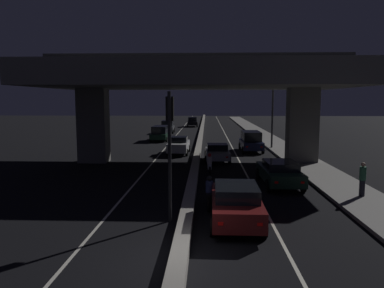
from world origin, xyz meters
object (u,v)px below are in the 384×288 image
(car_dark_green_second, at_px, (279,172))
(motorcycle_white_filtering_mid, at_px, (209,165))
(traffic_light_left_of_median, at_px, (170,134))
(car_black_fourth_oncoming, at_px, (192,122))
(car_dark_red_lead, at_px, (236,203))
(car_dark_green_second_oncoming, at_px, (161,133))
(car_dark_blue_fourth, at_px, (251,141))
(pedestrian_on_sidewalk, at_px, (362,179))
(motorcycle_black_filtering_near, at_px, (209,194))
(car_grey_third_oncoming, at_px, (168,126))
(street_lamp, at_px, (270,98))
(car_silver_third, at_px, (217,152))
(car_white_lead_oncoming, at_px, (179,145))

(car_dark_green_second, height_order, motorcycle_white_filtering_mid, car_dark_green_second)
(traffic_light_left_of_median, bearing_deg, car_black_fourth_oncoming, 91.26)
(car_dark_red_lead, relative_size, car_dark_green_second_oncoming, 1.00)
(car_dark_blue_fourth, bearing_deg, car_dark_green_second_oncoming, 46.14)
(pedestrian_on_sidewalk, bearing_deg, motorcycle_black_filtering_near, -167.31)
(motorcycle_white_filtering_mid, height_order, pedestrian_on_sidewalk, pedestrian_on_sidewalk)
(traffic_light_left_of_median, height_order, car_dark_red_lead, traffic_light_left_of_median)
(car_dark_green_second_oncoming, relative_size, motorcycle_black_filtering_near, 2.46)
(car_grey_third_oncoming, bearing_deg, motorcycle_white_filtering_mid, 10.13)
(car_dark_green_second, xyz_separation_m, car_dark_blue_fourth, (0.03, 13.95, 0.23))
(car_grey_third_oncoming, xyz_separation_m, motorcycle_white_filtering_mid, (5.85, -29.61, -0.38))
(car_dark_red_lead, xyz_separation_m, car_dark_green_second, (2.93, 6.49, -0.05))
(car_grey_third_oncoming, bearing_deg, street_lamp, 33.33)
(pedestrian_on_sidewalk, bearing_deg, car_grey_third_oncoming, 110.31)
(car_silver_third, distance_m, pedestrian_on_sidewalk, 12.84)
(car_silver_third, xyz_separation_m, car_white_lead_oncoming, (-3.33, 4.07, 0.06))
(car_grey_third_oncoming, xyz_separation_m, pedestrian_on_sidewalk, (13.18, -35.63, 0.04))
(traffic_light_left_of_median, distance_m, street_lamp, 23.26)
(car_silver_third, distance_m, car_dark_blue_fourth, 6.65)
(car_dark_blue_fourth, distance_m, pedestrian_on_sidewalk, 17.07)
(car_grey_third_oncoming, bearing_deg, car_silver_third, 13.68)
(motorcycle_black_filtering_near, bearing_deg, motorcycle_white_filtering_mid, 2.26)
(street_lamp, distance_m, car_dark_green_second_oncoming, 14.19)
(car_white_lead_oncoming, bearing_deg, car_dark_green_second_oncoming, -163.02)
(car_white_lead_oncoming, height_order, pedestrian_on_sidewalk, pedestrian_on_sidewalk)
(street_lamp, xyz_separation_m, car_dark_green_second_oncoming, (-11.54, 7.19, -4.04))
(car_black_fourth_oncoming, xyz_separation_m, motorcycle_white_filtering_mid, (2.77, -42.49, -0.30))
(car_black_fourth_oncoming, distance_m, motorcycle_black_filtering_near, 50.24)
(street_lamp, distance_m, motorcycle_white_filtering_mid, 14.44)
(car_grey_third_oncoming, bearing_deg, car_dark_green_second_oncoming, 0.18)
(street_lamp, distance_m, car_dark_red_lead, 23.08)
(car_silver_third, relative_size, car_white_lead_oncoming, 0.99)
(car_dark_green_second_oncoming, relative_size, pedestrian_on_sidewalk, 2.89)
(car_dark_blue_fourth, bearing_deg, traffic_light_left_of_median, 163.80)
(car_dark_green_second_oncoming, xyz_separation_m, car_black_fourth_oncoming, (2.87, 22.87, -0.03))
(car_dark_green_second, height_order, car_silver_third, car_dark_green_second)
(car_white_lead_oncoming, bearing_deg, car_black_fourth_oncoming, -178.37)
(car_silver_third, relative_size, car_dark_green_second_oncoming, 0.86)
(car_silver_third, bearing_deg, car_dark_red_lead, -179.79)
(car_dark_blue_fourth, bearing_deg, motorcycle_black_filtering_near, 166.91)
(car_white_lead_oncoming, xyz_separation_m, car_black_fourth_oncoming, (-0.08, 33.49, 0.12))
(traffic_light_left_of_median, relative_size, car_white_lead_oncoming, 1.24)
(car_silver_third, xyz_separation_m, car_grey_third_oncoming, (-6.49, 24.68, 0.25))
(traffic_light_left_of_median, xyz_separation_m, motorcycle_white_filtering_mid, (1.63, 9.53, -2.91))
(car_silver_third, bearing_deg, car_grey_third_oncoming, 13.65)
(car_dark_red_lead, height_order, motorcycle_white_filtering_mid, car_dark_red_lead)
(car_dark_green_second, distance_m, car_grey_third_oncoming, 34.27)
(traffic_light_left_of_median, xyz_separation_m, street_lamp, (7.53, 21.96, 1.46))
(car_dark_red_lead, distance_m, car_white_lead_oncoming, 19.09)
(car_dark_green_second, xyz_separation_m, car_grey_third_oncoming, (-9.75, 32.85, 0.20))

